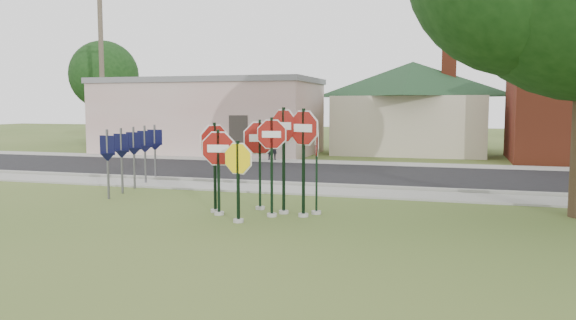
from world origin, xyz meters
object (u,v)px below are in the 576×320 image
(utility_pole_near, at_px, (102,63))
(pedestrian, at_px, (272,143))
(stop_sign_yellow, at_px, (238,173))
(stop_sign_left, at_px, (218,161))
(stop_sign_center, at_px, (272,154))

(utility_pole_near, height_order, pedestrian, utility_pole_near)
(utility_pole_near, xyz_separation_m, pedestrian, (9.94, -0.72, -4.10))
(stop_sign_yellow, xyz_separation_m, stop_sign_left, (-0.79, 0.69, 0.19))
(stop_sign_left, bearing_deg, stop_sign_center, 7.47)
(stop_sign_yellow, relative_size, stop_sign_left, 0.89)
(stop_sign_center, bearing_deg, utility_pole_near, 136.02)
(stop_sign_center, xyz_separation_m, stop_sign_left, (-1.31, -0.17, -0.18))
(utility_pole_near, bearing_deg, stop_sign_yellow, -46.78)
(stop_sign_yellow, xyz_separation_m, pedestrian, (-3.85, 13.95, -0.28))
(stop_sign_left, xyz_separation_m, pedestrian, (-3.06, 13.26, -0.47))
(stop_sign_center, height_order, stop_sign_yellow, stop_sign_center)
(stop_sign_left, distance_m, pedestrian, 13.61)
(stop_sign_yellow, xyz_separation_m, utility_pole_near, (-13.79, 14.67, 3.82))
(utility_pole_near, relative_size, pedestrian, 5.86)
(stop_sign_left, bearing_deg, pedestrian, 102.99)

